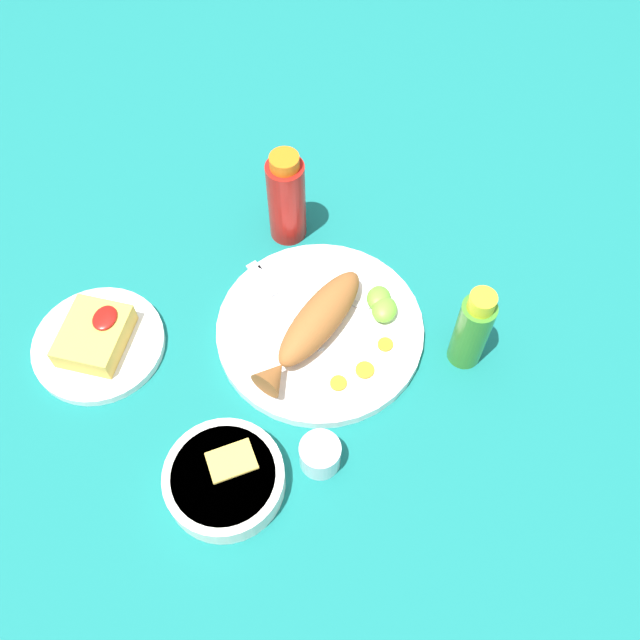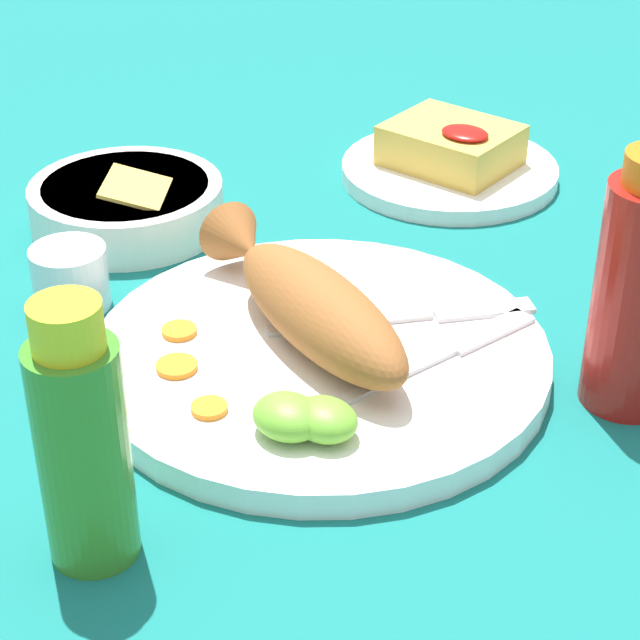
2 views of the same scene
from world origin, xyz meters
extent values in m
plane|color=#146B66|center=(0.00, 0.00, 0.00)|extent=(4.00, 4.00, 0.00)
cylinder|color=white|center=(0.00, 0.00, 0.01)|extent=(0.30, 0.30, 0.02)
ellipsoid|color=#935628|center=(0.00, 0.00, 0.04)|extent=(0.20, 0.12, 0.05)
cone|color=#935628|center=(-0.10, 0.04, 0.04)|extent=(0.06, 0.06, 0.05)
cube|color=silver|center=(0.00, 0.03, 0.02)|extent=(0.08, 0.09, 0.00)
cube|color=silver|center=(0.06, 0.10, 0.02)|extent=(0.06, 0.06, 0.00)
cube|color=silver|center=(0.06, -0.01, 0.02)|extent=(0.04, 0.11, 0.00)
cube|color=silver|center=(0.08, 0.08, 0.02)|extent=(0.03, 0.07, 0.00)
cylinder|color=orange|center=(-0.08, -0.05, 0.02)|extent=(0.02, 0.02, 0.00)
cylinder|color=orange|center=(-0.05, -0.08, 0.02)|extent=(0.03, 0.03, 0.00)
cylinder|color=orange|center=(-0.01, -0.10, 0.02)|extent=(0.02, 0.02, 0.00)
ellipsoid|color=#6BB233|center=(0.04, -0.09, 0.03)|extent=(0.04, 0.04, 0.02)
ellipsoid|color=#6BB233|center=(0.06, -0.07, 0.03)|extent=(0.04, 0.04, 0.02)
cylinder|color=#B21914|center=(0.17, 0.09, 0.07)|extent=(0.06, 0.06, 0.15)
cylinder|color=orange|center=(0.17, 0.09, 0.16)|extent=(0.04, 0.04, 0.02)
cylinder|color=#3D8428|center=(0.01, -0.21, 0.06)|extent=(0.05, 0.05, 0.13)
cylinder|color=yellow|center=(0.01, -0.21, 0.14)|extent=(0.04, 0.04, 0.03)
cylinder|color=silver|center=(-0.19, -0.05, 0.02)|extent=(0.06, 0.06, 0.05)
cylinder|color=white|center=(-0.19, -0.05, 0.01)|extent=(0.05, 0.05, 0.02)
cylinder|color=white|center=(-0.10, 0.31, 0.01)|extent=(0.19, 0.19, 0.01)
cube|color=gold|center=(-0.10, 0.31, 0.03)|extent=(0.11, 0.09, 0.04)
ellipsoid|color=#AD140F|center=(-0.08, 0.30, 0.05)|extent=(0.04, 0.03, 0.01)
cylinder|color=white|center=(-0.25, 0.07, 0.02)|extent=(0.16, 0.16, 0.04)
cylinder|color=olive|center=(-0.25, 0.07, 0.03)|extent=(0.13, 0.13, 0.01)
cube|color=gold|center=(-0.23, 0.07, 0.04)|extent=(0.09, 0.09, 0.02)
camera|label=1|loc=(-0.52, -0.12, 0.91)|focal=40.00mm
camera|label=2|loc=(0.40, -0.50, 0.43)|focal=65.00mm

